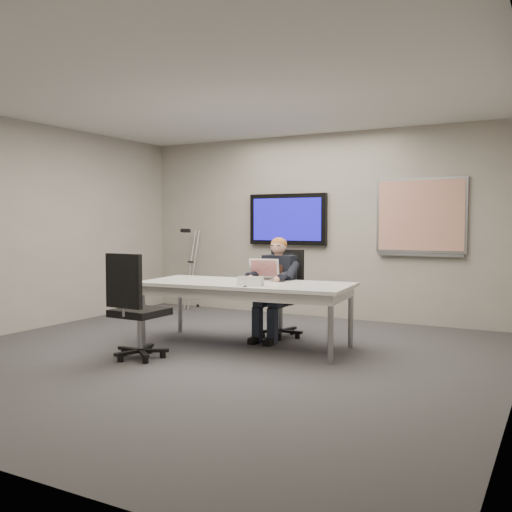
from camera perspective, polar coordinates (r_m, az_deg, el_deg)
The scene contains 14 objects.
floor at distance 6.30m, azimuth -4.39°, elevation -9.95°, with size 6.00×6.00×0.02m, color #353538.
ceiling at distance 6.28m, azimuth -4.51°, elevation 15.78°, with size 6.00×6.00×0.02m, color silver.
wall_back at distance 8.80m, azimuth 6.27°, elevation 3.02°, with size 6.00×0.02×2.80m, color gray.
wall_left at distance 8.16m, azimuth -22.43°, elevation 2.76°, with size 0.02×6.00×2.80m, color gray.
conference_table at distance 6.65m, azimuth -1.03°, elevation -3.39°, with size 2.53×1.25×0.75m.
tv_display at distance 8.95m, azimuth 3.17°, elevation 3.68°, with size 1.30×0.09×0.80m.
whiteboard at distance 8.31m, azimuth 16.16°, elevation 3.79°, with size 1.25×0.08×1.10m.
office_chair_far at distance 7.29m, azimuth 2.61°, elevation -5.36°, with size 0.55×0.55×1.10m.
office_chair_near at distance 6.20m, azimuth -11.82°, elevation -6.89°, with size 0.56×0.56×1.13m.
seated_person at distance 7.04m, azimuth 1.75°, elevation -4.30°, with size 0.39×0.68×1.27m.
crutch at distance 9.66m, azimuth -6.44°, elevation -1.17°, with size 0.19×0.43×1.38m, color #989B9F, non-canonical shape.
laptop at distance 6.86m, azimuth 0.46°, elevation -1.91°, with size 0.42×0.43×0.26m.
name_tent at distance 6.25m, azimuth -0.57°, elevation -2.52°, with size 0.28×0.08×0.11m, color white, non-canonical shape.
pen at distance 6.20m, azimuth -1.02°, elevation -3.01°, with size 0.01×0.01×0.16m, color black.
Camera 1 is at (3.34, -5.14, 1.45)m, focal length 40.00 mm.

